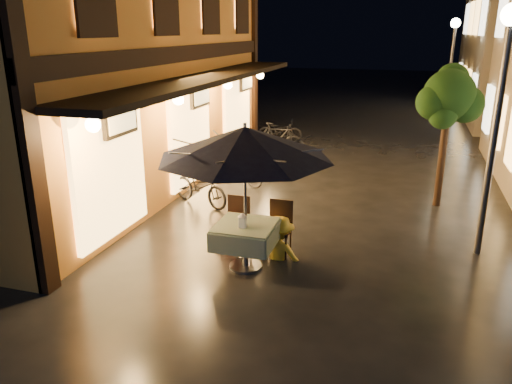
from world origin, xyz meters
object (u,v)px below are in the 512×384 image
(person_yellow, at_px, (279,218))
(bicycle_0, at_px, (200,186))
(cafe_table, at_px, (245,235))
(streetlamp_near, at_px, (501,89))
(table_lantern, at_px, (243,219))
(person_orange, at_px, (231,215))
(patio_umbrella, at_px, (245,143))

(person_yellow, bearing_deg, bicycle_0, -38.25)
(cafe_table, bearing_deg, streetlamp_near, 24.48)
(table_lantern, bearing_deg, cafe_table, 90.00)
(person_orange, xyz_separation_m, person_yellow, (0.90, -0.03, 0.06))
(cafe_table, distance_m, patio_umbrella, 1.56)
(streetlamp_near, relative_size, table_lantern, 16.92)
(person_orange, xyz_separation_m, bicycle_0, (-1.50, 2.12, -0.24))
(person_yellow, xyz_separation_m, bicycle_0, (-2.40, 2.15, -0.30))
(cafe_table, bearing_deg, bicycle_0, 125.98)
(streetlamp_near, bearing_deg, table_lantern, -153.84)
(patio_umbrella, bearing_deg, person_yellow, 51.87)
(person_orange, bearing_deg, table_lantern, 124.16)
(streetlamp_near, distance_m, person_yellow, 4.19)
(person_orange, height_order, person_yellow, person_yellow)
(table_lantern, bearing_deg, bicycle_0, 124.65)
(table_lantern, relative_size, person_yellow, 0.17)
(cafe_table, xyz_separation_m, patio_umbrella, (0.00, 0.00, 1.56))
(table_lantern, height_order, bicycle_0, table_lantern)
(streetlamp_near, bearing_deg, bicycle_0, 170.45)
(bicycle_0, bearing_deg, person_orange, -120.58)
(cafe_table, height_order, bicycle_0, bicycle_0)
(person_yellow, bearing_deg, patio_umbrella, 55.44)
(patio_umbrella, relative_size, person_yellow, 1.93)
(streetlamp_near, bearing_deg, person_orange, -164.94)
(cafe_table, distance_m, table_lantern, 0.36)
(person_yellow, relative_size, bicycle_0, 0.88)
(table_lantern, height_order, person_orange, person_orange)
(person_yellow, bearing_deg, cafe_table, 55.44)
(streetlamp_near, distance_m, person_orange, 4.96)
(patio_umbrella, bearing_deg, cafe_table, -153.43)
(streetlamp_near, xyz_separation_m, bicycle_0, (-5.78, 0.97, -2.48))
(table_lantern, xyz_separation_m, person_yellow, (0.44, 0.69, -0.18))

